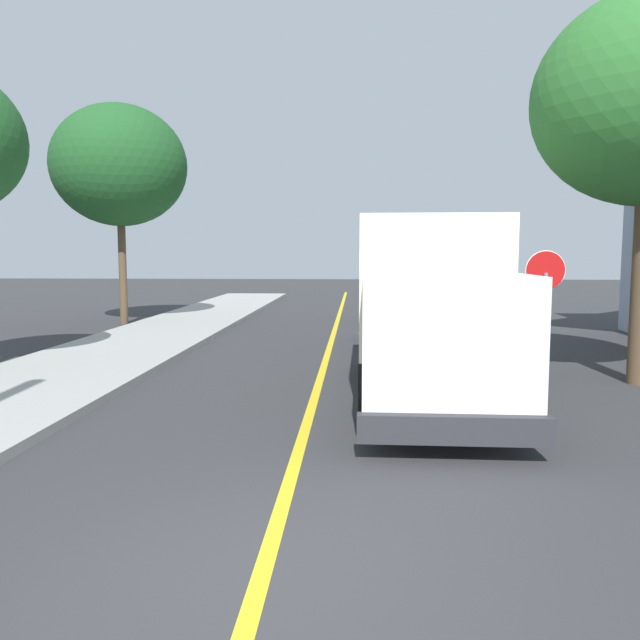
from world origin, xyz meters
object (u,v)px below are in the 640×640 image
parked_car_mid (400,301)px  stop_sign (545,290)px  parked_car_near (397,317)px  street_tree_down_block (119,166)px  box_truck (426,299)px

parked_car_mid → stop_sign: size_ratio=1.68×
parked_car_near → stop_sign: bearing=-62.0°
parked_car_mid → street_tree_down_block: size_ratio=0.57×
box_truck → street_tree_down_block: size_ratio=0.91×
parked_car_mid → street_tree_down_block: 11.39m
box_truck → parked_car_mid: box_truck is taller
box_truck → stop_sign: size_ratio=2.72×
parked_car_near → street_tree_down_block: 11.94m
parked_car_mid → stop_sign: bearing=-79.0°
stop_sign → street_tree_down_block: street_tree_down_block is taller
parked_car_near → street_tree_down_block: bearing=153.2°
parked_car_mid → stop_sign: (2.13, -11.00, 1.06)m
box_truck → street_tree_down_block: 15.46m
parked_car_mid → parked_car_near: bearing=-94.7°
parked_car_near → street_tree_down_block: size_ratio=0.57×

